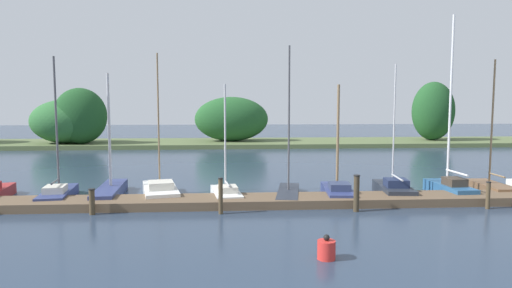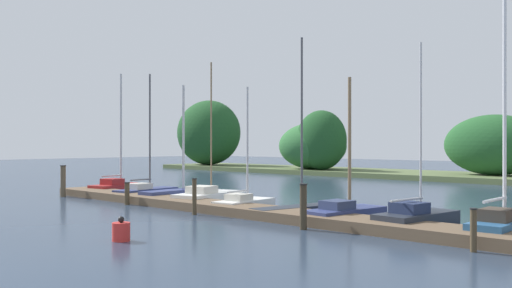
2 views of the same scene
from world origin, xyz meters
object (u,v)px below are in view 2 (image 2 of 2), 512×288
sailboat_3 (209,196)px  mooring_piling_1 (127,193)px  sailboat_7 (418,218)px  mooring_piling_2 (194,196)px  mooring_piling_3 (303,206)px  sailboat_2 (182,192)px  channel_buoy_1 (121,231)px  mooring_piling_4 (473,230)px  sailboat_6 (347,211)px  sailboat_8 (503,221)px  sailboat_5 (300,208)px  sailboat_0 (119,186)px  sailboat_1 (147,191)px  mooring_piling_0 (63,181)px  sailboat_4 (245,202)px

sailboat_3 → mooring_piling_1: size_ratio=6.44×
sailboat_7 → mooring_piling_2: size_ratio=4.27×
sailboat_3 → mooring_piling_3: (8.02, -3.12, 0.40)m
sailboat_2 → channel_buoy_1: sailboat_2 is taller
mooring_piling_1 → mooring_piling_2: (4.86, -0.22, 0.20)m
sailboat_2 → mooring_piling_4: bearing=-105.7°
sailboat_6 → sailboat_8: size_ratio=0.62×
sailboat_7 → sailboat_8: (2.62, 0.04, 0.13)m
mooring_piling_3 → mooring_piling_4: 5.37m
sailboat_8 → sailboat_5: bearing=88.9°
sailboat_0 → mooring_piling_2: 10.56m
channel_buoy_1 → sailboat_8: bearing=46.6°
sailboat_3 → mooring_piling_4: size_ratio=5.84×
sailboat_1 → sailboat_3: (4.34, 0.28, -0.01)m
sailboat_7 → mooring_piling_0: size_ratio=3.73×
sailboat_7 → mooring_piling_1: bearing=107.2°
sailboat_7 → mooring_piling_1: size_ratio=5.98×
mooring_piling_0 → sailboat_2: bearing=32.1°
sailboat_1 → mooring_piling_4: size_ratio=5.67×
sailboat_1 → sailboat_5: (10.05, -0.22, -0.04)m
sailboat_0 → mooring_piling_2: bearing=-116.2°
mooring_piling_0 → sailboat_1: bearing=41.4°
mooring_piling_1 → channel_buoy_1: mooring_piling_1 is taller
sailboat_7 → sailboat_4: bearing=97.4°
sailboat_0 → sailboat_1: sailboat_0 is taller
sailboat_3 → mooring_piling_1: (-2.11, -2.94, 0.18)m
sailboat_3 → mooring_piling_2: sailboat_3 is taller
sailboat_3 → sailboat_8: sailboat_8 is taller
mooring_piling_1 → mooring_piling_2: size_ratio=0.71×
mooring_piling_2 → sailboat_7: bearing=19.5°
sailboat_2 → sailboat_6: 10.18m
sailboat_7 → sailboat_8: size_ratio=0.73×
sailboat_0 → sailboat_2: bearing=-96.1°
sailboat_8 → mooring_piling_2: (-10.37, -2.78, 0.23)m
sailboat_5 → sailboat_7: (4.80, 0.08, 0.05)m
sailboat_0 → mooring_piling_3: size_ratio=4.50×
sailboat_3 → channel_buoy_1: bearing=-158.0°
sailboat_8 → mooring_piling_0: (-20.70, -2.75, 0.33)m
sailboat_8 → mooring_piling_1: 15.45m
mooring_piling_0 → channel_buoy_1: size_ratio=2.33×
mooring_piling_3 → mooring_piling_0: bearing=-180.0°
mooring_piling_3 → channel_buoy_1: bearing=-114.4°
sailboat_6 → mooring_piling_1: sailboat_6 is taller
sailboat_3 → sailboat_4: size_ratio=1.27×
sailboat_2 → sailboat_5: 7.98m
sailboat_5 → sailboat_8: sailboat_8 is taller
sailboat_2 → sailboat_4: size_ratio=1.10×
sailboat_2 → sailboat_4: 5.25m
mooring_piling_2 → mooring_piling_4: 10.64m
sailboat_8 → mooring_piling_4: sailboat_8 is taller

